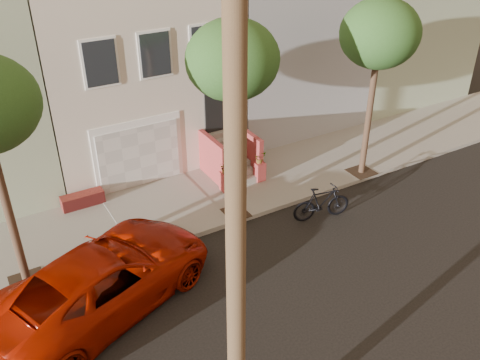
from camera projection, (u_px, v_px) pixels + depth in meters
ground at (274, 300)px, 13.72m from camera, size 90.00×90.00×0.00m
sidewalk at (187, 203)px, 17.66m from camera, size 40.00×3.70×0.15m
house_row at (118, 56)px, 20.21m from camera, size 33.10×11.70×7.00m
tree_mid at (233, 61)px, 14.40m from camera, size 2.70×2.57×6.30m
tree_right at (380, 35)px, 16.81m from camera, size 2.70×2.57×6.30m
pickup_truck at (104, 279)px, 13.18m from camera, size 6.68×4.87×1.69m
motorcycle at (322, 203)px, 16.73m from camera, size 2.04×0.97×1.18m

